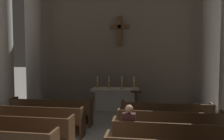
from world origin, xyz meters
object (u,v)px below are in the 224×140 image
altar (115,99)px  candlestick_inner_right (122,85)px  candlestick_outer_right (134,85)px  column_left_second (2,48)px  pew_right_row_2 (175,140)px  candlestick_outer_left (97,84)px  pew_left_row_2 (18,132)px  column_right_third (211,49)px  candlestick_inner_left (109,85)px  column_left_third (34,49)px  pew_right_row_4 (166,116)px  lone_worshipper (129,129)px  pew_left_row_3 (37,120)px  lectern (136,105)px  pew_left_row_4 (51,112)px  pew_right_row_3 (170,126)px

altar → candlestick_inner_right: (0.30, 0.00, 0.65)m
candlestick_outer_right → candlestick_inner_right: bearing=180.0°
candlestick_inner_right → column_left_second: bearing=-157.7°
pew_right_row_2 → candlestick_outer_left: candlestick_outer_left is taller
pew_left_row_2 → altar: size_ratio=1.38×
column_left_second → candlestick_inner_right: size_ratio=10.42×
candlestick_inner_right → candlestick_outer_left: bearing=180.0°
column_left_second → candlestick_outer_left: (3.46, 1.89, -1.66)m
column_right_third → candlestick_inner_left: 4.94m
column_left_second → column_left_third: bearing=90.0°
pew_right_row_4 → column_left_third: bearing=154.3°
column_left_third → lone_worshipper: column_left_third is taller
column_left_second → column_right_third: same height
pew_right_row_2 → candlestick_outer_right: 4.81m
candlestick_inner_left → lone_worshipper: (1.25, -4.57, -0.49)m
pew_left_row_3 → pew_right_row_4: bearing=14.7°
column_left_third → candlestick_inner_right: (4.61, -0.61, -1.66)m
lone_worshipper → candlestick_outer_right: bearing=91.2°
candlestick_inner_left → lectern: candlestick_inner_left is taller
candlestick_outer_right → lectern: candlestick_outer_right is taller
pew_left_row_4 → lectern: size_ratio=2.62×
candlestick_outer_right → lectern: 1.37m
altar → lectern: 1.56m
candlestick_inner_left → altar: bearing=-0.0°
column_left_second → column_left_third: same height
pew_left_row_3 → column_left_third: size_ratio=0.52×
pew_left_row_4 → candlestick_inner_left: size_ratio=5.38×
altar → candlestick_outer_right: bearing=0.0°
pew_left_row_3 → column_left_second: 3.66m
column_left_third → candlestick_outer_left: column_left_third is taller
candlestick_inner_left → lone_worshipper: candlestick_inner_left is taller
pew_left_row_4 → column_left_third: (-2.26, 3.06, 2.37)m
altar → pew_left_row_4: bearing=-129.9°
candlestick_inner_right → pew_right_row_2: bearing=-69.2°
candlestick_inner_left → candlestick_inner_right: same height
column_left_second → candlestick_inner_right: (4.61, 1.89, -1.66)m
pew_right_row_3 → lectern: 2.56m
pew_left_row_2 → candlestick_outer_right: size_ratio=5.38×
pew_right_row_3 → lone_worshipper: bearing=-136.8°
pew_left_row_3 → pew_right_row_3: same height
lone_worshipper → candlestick_inner_left: bearing=105.3°
candlestick_outer_right → lone_worshipper: candlestick_outer_right is taller
pew_left_row_2 → column_left_second: column_left_second is taller
pew_left_row_2 → column_left_second: (-2.26, 2.71, 2.37)m
pew_right_row_3 → column_left_third: 7.95m
pew_left_row_2 → altar: (2.05, 4.60, 0.06)m
candlestick_inner_right → lone_worshipper: (0.65, -4.57, -0.49)m
pew_left_row_3 → column_left_third: column_left_third is taller
pew_left_row_3 → column_left_second: size_ratio=0.52×
column_right_third → altar: column_right_third is taller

